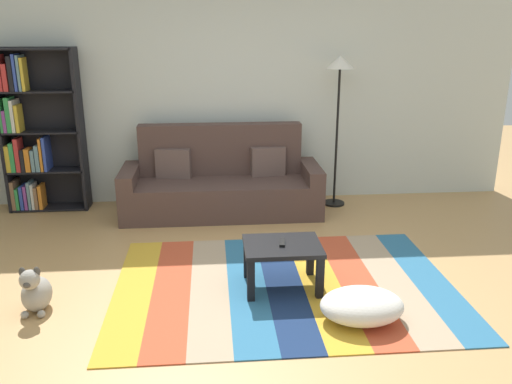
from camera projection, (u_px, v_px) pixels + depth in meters
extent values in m
plane|color=tan|center=(254.00, 293.00, 4.36)|extent=(14.00, 14.00, 0.00)
cube|color=silver|center=(236.00, 90.00, 6.37)|extent=(6.80, 0.10, 2.70)
cube|color=gold|center=(133.00, 292.00, 4.37)|extent=(0.31, 2.04, 0.01)
cube|color=#C64C2D|center=(172.00, 290.00, 4.40)|extent=(0.31, 2.04, 0.01)
cube|color=tan|center=(210.00, 289.00, 4.42)|extent=(0.31, 2.04, 0.01)
cube|color=teal|center=(247.00, 287.00, 4.45)|extent=(0.31, 2.04, 0.01)
cube|color=navy|center=(284.00, 286.00, 4.48)|extent=(0.31, 2.04, 0.01)
cube|color=gold|center=(321.00, 284.00, 4.50)|extent=(0.31, 2.04, 0.01)
cube|color=#C64C2D|center=(357.00, 283.00, 4.53)|extent=(0.31, 2.04, 0.01)
cube|color=tan|center=(393.00, 281.00, 4.55)|extent=(0.31, 2.04, 0.01)
cube|color=teal|center=(428.00, 280.00, 4.58)|extent=(0.31, 2.04, 0.01)
cube|color=#4C3833|center=(222.00, 197.00, 6.13)|extent=(1.90, 0.80, 0.40)
cube|color=#4C3833|center=(220.00, 149.00, 6.26)|extent=(1.90, 0.20, 0.60)
cube|color=#4C3833|center=(130.00, 193.00, 6.02)|extent=(0.18, 0.80, 0.56)
cube|color=#4C3833|center=(311.00, 188.00, 6.19)|extent=(0.18, 0.80, 0.56)
cube|color=brown|center=(174.00, 164.00, 6.15)|extent=(0.42, 0.19, 0.36)
cube|color=brown|center=(268.00, 162.00, 6.24)|extent=(0.42, 0.19, 0.36)
cube|color=black|center=(4.00, 132.00, 6.04)|extent=(0.04, 0.28, 1.87)
cube|color=black|center=(81.00, 131.00, 6.11)|extent=(0.04, 0.28, 1.87)
cube|color=black|center=(46.00, 129.00, 6.20)|extent=(0.90, 0.01, 1.87)
cube|color=black|center=(52.00, 207.00, 6.35)|extent=(0.86, 0.28, 0.02)
cube|color=black|center=(47.00, 170.00, 6.21)|extent=(0.86, 0.28, 0.02)
cube|color=black|center=(43.00, 131.00, 6.07)|extent=(0.86, 0.28, 0.02)
cube|color=black|center=(38.00, 91.00, 5.93)|extent=(0.86, 0.28, 0.02)
cube|color=black|center=(32.00, 49.00, 5.79)|extent=(0.86, 0.28, 0.02)
cube|color=#8C6647|center=(16.00, 194.00, 6.26)|extent=(0.04, 0.26, 0.34)
cube|color=green|center=(20.00, 198.00, 6.25)|extent=(0.04, 0.20, 0.25)
cube|color=#334CB2|center=(24.00, 196.00, 6.26)|extent=(0.04, 0.22, 0.28)
cube|color=purple|center=(27.00, 197.00, 6.24)|extent=(0.03, 0.16, 0.28)
cube|color=#668C99|center=(31.00, 194.00, 6.25)|extent=(0.03, 0.20, 0.33)
cube|color=silver|center=(35.00, 195.00, 6.26)|extent=(0.03, 0.20, 0.30)
cube|color=#8C6647|center=(38.00, 197.00, 6.25)|extent=(0.04, 0.16, 0.26)
cube|color=orange|center=(42.00, 196.00, 6.26)|extent=(0.04, 0.19, 0.28)
cube|color=gold|center=(10.00, 158.00, 6.08)|extent=(0.05, 0.16, 0.31)
cube|color=green|center=(15.00, 156.00, 6.10)|extent=(0.05, 0.20, 0.34)
cube|color=red|center=(19.00, 154.00, 6.10)|extent=(0.05, 0.20, 0.39)
cube|color=black|center=(25.00, 160.00, 6.12)|extent=(0.04, 0.20, 0.26)
cube|color=orange|center=(29.00, 159.00, 6.11)|extent=(0.05, 0.16, 0.27)
cube|color=#668C99|center=(35.00, 159.00, 6.15)|extent=(0.04, 0.24, 0.25)
cube|color=#668C99|center=(39.00, 157.00, 6.13)|extent=(0.05, 0.21, 0.30)
cube|color=orange|center=(42.00, 154.00, 6.11)|extent=(0.03, 0.17, 0.38)
cube|color=#334CB2|center=(47.00, 153.00, 6.15)|extent=(0.03, 0.26, 0.40)
cube|color=green|center=(4.00, 115.00, 5.97)|extent=(0.03, 0.25, 0.37)
cube|color=purple|center=(7.00, 121.00, 5.98)|extent=(0.04, 0.21, 0.25)
cube|color=green|center=(11.00, 114.00, 5.96)|extent=(0.05, 0.22, 0.39)
cube|color=silver|center=(16.00, 115.00, 5.99)|extent=(0.04, 0.26, 0.36)
cube|color=gold|center=(19.00, 118.00, 5.97)|extent=(0.04, 0.19, 0.31)
cube|color=red|center=(2.00, 73.00, 5.81)|extent=(0.03, 0.19, 0.39)
cube|color=red|center=(8.00, 77.00, 5.84)|extent=(0.05, 0.22, 0.29)
cube|color=black|center=(13.00, 73.00, 5.82)|extent=(0.05, 0.20, 0.38)
cube|color=#334CB2|center=(17.00, 72.00, 5.83)|extent=(0.03, 0.22, 0.40)
cube|color=#668C99|center=(22.00, 73.00, 5.85)|extent=(0.03, 0.24, 0.39)
cube|color=gold|center=(24.00, 74.00, 5.82)|extent=(0.03, 0.16, 0.36)
cube|color=black|center=(282.00, 246.00, 4.34)|extent=(0.63, 0.49, 0.04)
cube|color=black|center=(251.00, 280.00, 4.18)|extent=(0.06, 0.06, 0.35)
cube|color=black|center=(320.00, 277.00, 4.23)|extent=(0.06, 0.06, 0.35)
cube|color=black|center=(247.00, 258.00, 4.58)|extent=(0.06, 0.06, 0.35)
cube|color=black|center=(310.00, 256.00, 4.62)|extent=(0.06, 0.06, 0.35)
ellipsoid|color=white|center=(362.00, 306.00, 3.91)|extent=(0.62, 0.47, 0.24)
ellipsoid|color=#9E998E|center=(37.00, 294.00, 4.08)|extent=(0.22, 0.30, 0.26)
sphere|color=#9E998E|center=(30.00, 280.00, 3.93)|extent=(0.15, 0.15, 0.15)
ellipsoid|color=#474440|center=(27.00, 285.00, 3.88)|extent=(0.06, 0.07, 0.05)
ellipsoid|color=#474440|center=(22.00, 272.00, 3.93)|extent=(0.05, 0.04, 0.08)
ellipsoid|color=#474440|center=(37.00, 272.00, 3.94)|extent=(0.05, 0.04, 0.08)
sphere|color=#9E998E|center=(25.00, 315.00, 3.98)|extent=(0.06, 0.06, 0.06)
sphere|color=#9E998E|center=(41.00, 314.00, 3.99)|extent=(0.06, 0.06, 0.06)
cylinder|color=black|center=(334.00, 203.00, 6.51)|extent=(0.26, 0.26, 0.02)
cylinder|color=black|center=(337.00, 138.00, 6.26)|extent=(0.03, 0.03, 1.61)
cone|color=white|center=(340.00, 62.00, 5.99)|extent=(0.32, 0.32, 0.14)
cube|color=black|center=(282.00, 242.00, 4.34)|extent=(0.07, 0.15, 0.02)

